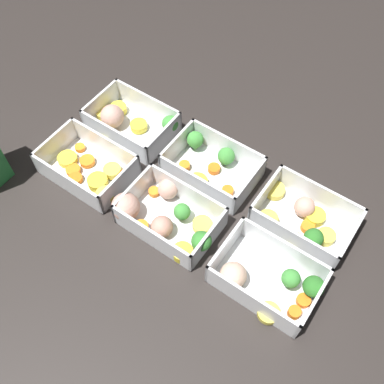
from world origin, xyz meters
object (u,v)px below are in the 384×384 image
at_px(container_far_right, 90,170).
at_px(container_far_left, 268,280).
at_px(container_near_left, 303,220).
at_px(container_far_center, 163,216).
at_px(container_near_center, 211,165).
at_px(container_near_right, 128,121).

bearing_deg(container_far_right, container_far_left, 179.48).
height_order(container_near_left, container_far_center, same).
bearing_deg(container_far_left, container_far_right, -0.52).
relative_size(container_far_center, container_far_right, 1.17).
xyz_separation_m(container_near_center, container_far_right, (0.18, 0.14, -0.00)).
bearing_deg(container_near_left, container_far_center, 33.99).
relative_size(container_near_right, container_far_right, 1.03).
relative_size(container_near_center, container_far_right, 0.97).
height_order(container_far_left, container_far_right, same).
bearing_deg(container_far_right, container_near_left, -160.89).
distance_m(container_near_right, container_far_left, 0.43).
height_order(container_near_right, container_far_left, same).
xyz_separation_m(container_far_center, container_far_right, (0.18, -0.01, -0.01)).
bearing_deg(container_far_right, container_far_center, 178.09).
xyz_separation_m(container_near_left, container_near_center, (0.20, -0.01, 0.00)).
bearing_deg(container_near_left, container_near_center, -1.80).
bearing_deg(container_near_center, container_far_left, 145.23).
distance_m(container_near_left, container_far_left, 0.14).
distance_m(container_near_left, container_far_center, 0.25).
bearing_deg(container_far_left, container_far_center, 0.65).
relative_size(container_far_left, container_far_center, 0.84).
xyz_separation_m(container_far_left, container_far_center, (0.21, 0.00, 0.00)).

